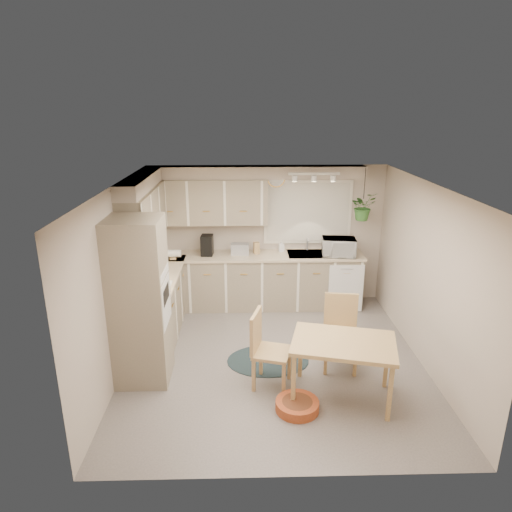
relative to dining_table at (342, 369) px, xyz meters
name	(u,v)px	position (x,y,z in m)	size (l,w,h in m)	color
floor	(273,359)	(-0.75, 0.86, -0.37)	(4.20, 4.20, 0.00)	slate
ceiling	(276,186)	(-0.75, 0.86, 2.03)	(4.20, 4.20, 0.00)	white
wall_back	(267,235)	(-0.75, 2.96, 0.83)	(4.00, 0.04, 2.40)	#AC9E8E
wall_front	(291,366)	(-0.75, -1.24, 0.83)	(4.00, 0.04, 2.40)	#AC9E8E
wall_left	(120,280)	(-2.75, 0.86, 0.83)	(0.04, 4.20, 2.40)	#AC9E8E
wall_right	(427,277)	(1.25, 0.86, 0.83)	(0.04, 4.20, 2.40)	#AC9E8E
base_cab_left	(159,305)	(-2.45, 1.74, 0.08)	(0.60, 1.85, 0.90)	gray
base_cab_back	(256,281)	(-0.95, 2.66, 0.08)	(3.60, 0.60, 0.90)	gray
counter_left	(157,276)	(-2.44, 1.74, 0.55)	(0.64, 1.89, 0.04)	tan
counter_back	(256,256)	(-0.95, 2.65, 0.55)	(3.64, 0.64, 0.04)	tan
oven_stack	(140,302)	(-2.42, 0.49, 0.68)	(0.65, 0.65, 2.10)	gray
wall_oven_face	(166,302)	(-2.10, 0.49, 0.68)	(0.02, 0.56, 0.58)	silver
upper_cab_left	(145,215)	(-2.57, 1.86, 1.45)	(0.35, 2.00, 0.75)	gray
upper_cab_back	(207,202)	(-1.75, 2.79, 1.45)	(2.00, 0.35, 0.75)	gray
soffit_left	(141,182)	(-2.60, 1.86, 1.93)	(0.30, 2.00, 0.20)	#AC9E8E
soffit_back	(255,172)	(-0.95, 2.81, 1.93)	(3.60, 0.30, 0.20)	#AC9E8E
cooktop	(150,289)	(-2.43, 1.16, 0.57)	(0.52, 0.58, 0.02)	silver
range_hood	(146,257)	(-2.45, 1.16, 1.03)	(0.40, 0.60, 0.14)	silver
window_blinds	(308,212)	(-0.05, 2.93, 1.23)	(1.40, 0.02, 1.00)	beige
window_frame	(308,212)	(-0.05, 2.94, 1.23)	(1.50, 0.02, 1.10)	beige
sink	(308,256)	(-0.05, 2.66, 0.53)	(0.70, 0.48, 0.10)	#AFB1B7
dishwasher_front	(346,289)	(0.55, 2.35, 0.05)	(0.58, 0.01, 0.83)	silver
track_light_bar	(314,174)	(-0.05, 2.41, 1.96)	(0.80, 0.04, 0.04)	silver
wall_clock	(276,178)	(-0.60, 2.93, 1.81)	(0.30, 0.30, 0.03)	gold
dining_table	(342,369)	(0.00, 0.00, 0.00)	(1.18, 0.79, 0.74)	tan
chair_left	(272,350)	(-0.81, 0.27, 0.11)	(0.45, 0.45, 0.97)	tan
chair_back	(341,334)	(0.11, 0.64, 0.12)	(0.46, 0.46, 0.98)	tan
braided_rug	(268,361)	(-0.83, 0.83, -0.37)	(1.12, 0.84, 0.01)	black
pet_bed	(297,406)	(-0.55, -0.24, -0.31)	(0.50, 0.50, 0.12)	#B74A24
microwave	(339,245)	(0.43, 2.56, 0.75)	(0.55, 0.30, 0.37)	silver
soap_bottle	(281,249)	(-0.50, 2.81, 0.61)	(0.09, 0.20, 0.09)	silver
hanging_plant	(363,209)	(0.79, 2.56, 1.36)	(0.41, 0.45, 0.35)	#2E5F26
coffee_maker	(207,245)	(-1.76, 2.66, 0.74)	(0.19, 0.23, 0.34)	black
toaster	(240,249)	(-1.21, 2.68, 0.66)	(0.30, 0.17, 0.18)	#AFB1B7
knife_block	(256,248)	(-0.93, 2.71, 0.67)	(0.09, 0.09, 0.20)	tan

